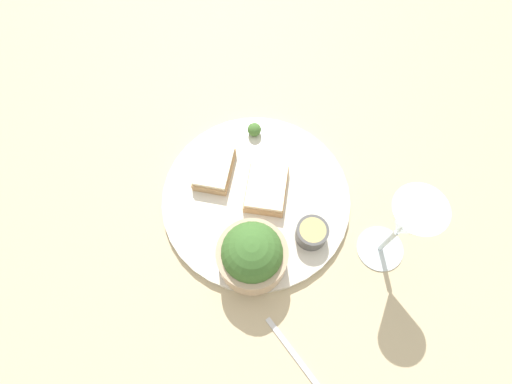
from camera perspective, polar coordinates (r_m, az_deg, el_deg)
ground_plane at (r=0.69m, az=-0.00°, el=-1.13°), size 4.00×4.00×0.00m
dinner_plate at (r=0.69m, az=-0.00°, el=-0.90°), size 0.32×0.32×0.01m
salad_bowl at (r=0.60m, az=-0.56°, el=-8.94°), size 0.11×0.11×0.10m
sauce_ramekin at (r=0.65m, az=8.06°, el=-5.66°), size 0.05×0.05×0.03m
cheese_toast_near at (r=0.67m, az=1.51°, el=0.53°), size 0.11×0.10×0.03m
cheese_toast_far at (r=0.69m, az=-5.99°, el=3.35°), size 0.10×0.09×0.03m
wine_glass at (r=0.58m, az=20.64°, el=-4.23°), size 0.08×0.08×0.18m
garnish at (r=0.73m, az=-0.25°, el=8.91°), size 0.02×0.02×0.02m
fork at (r=0.64m, az=6.56°, el=-23.26°), size 0.05×0.16×0.01m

